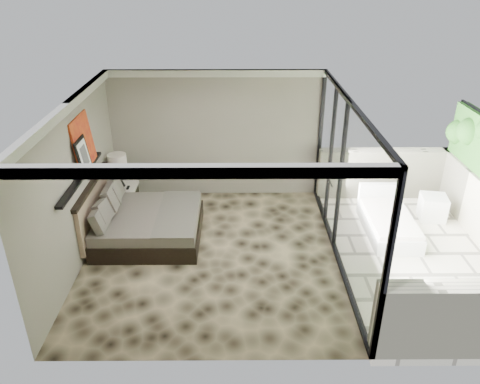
{
  "coord_description": "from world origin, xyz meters",
  "views": [
    {
      "loc": [
        0.46,
        -7.07,
        4.78
      ],
      "look_at": [
        0.51,
        0.4,
        1.06
      ],
      "focal_mm": 35.0,
      "sensor_mm": 36.0,
      "label": 1
    }
  ],
  "objects_px": {
    "table_lamp": "(118,166)",
    "ottoman": "(433,207)",
    "bed": "(143,223)",
    "lounger": "(388,222)",
    "nightstand": "(124,196)"
  },
  "relations": [
    {
      "from": "bed",
      "to": "ottoman",
      "type": "height_order",
      "value": "bed"
    },
    {
      "from": "table_lamp",
      "to": "ottoman",
      "type": "bearing_deg",
      "value": -4.44
    },
    {
      "from": "nightstand",
      "to": "bed",
      "type": "bearing_deg",
      "value": -74.0
    },
    {
      "from": "table_lamp",
      "to": "bed",
      "type": "bearing_deg",
      "value": -60.63
    },
    {
      "from": "lounger",
      "to": "table_lamp",
      "type": "bearing_deg",
      "value": 170.25
    },
    {
      "from": "lounger",
      "to": "bed",
      "type": "bearing_deg",
      "value": -176.67
    },
    {
      "from": "table_lamp",
      "to": "ottoman",
      "type": "distance_m",
      "value": 6.52
    },
    {
      "from": "nightstand",
      "to": "ottoman",
      "type": "xyz_separation_m",
      "value": [
        6.4,
        -0.5,
        -0.04
      ]
    },
    {
      "from": "table_lamp",
      "to": "ottoman",
      "type": "height_order",
      "value": "table_lamp"
    },
    {
      "from": "nightstand",
      "to": "lounger",
      "type": "distance_m",
      "value": 5.44
    },
    {
      "from": "nightstand",
      "to": "table_lamp",
      "type": "distance_m",
      "value": 0.69
    },
    {
      "from": "ottoman",
      "to": "lounger",
      "type": "xyz_separation_m",
      "value": [
        -1.06,
        -0.5,
        -0.04
      ]
    },
    {
      "from": "table_lamp",
      "to": "nightstand",
      "type": "bearing_deg",
      "value": -1.26
    },
    {
      "from": "nightstand",
      "to": "ottoman",
      "type": "distance_m",
      "value": 6.42
    },
    {
      "from": "bed",
      "to": "ottoman",
      "type": "xyz_separation_m",
      "value": [
        5.77,
        0.71,
        -0.08
      ]
    }
  ]
}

